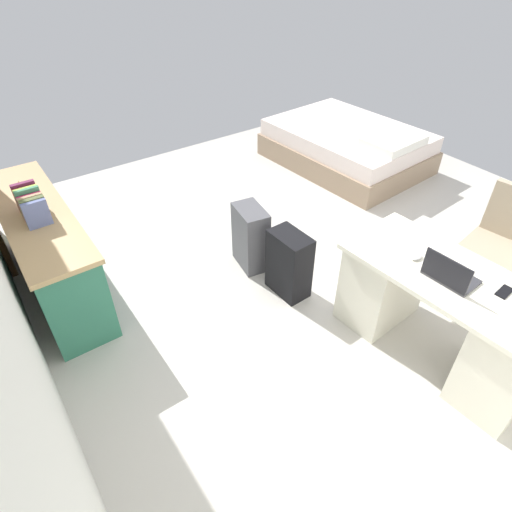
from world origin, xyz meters
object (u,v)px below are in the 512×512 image
at_px(bed, 347,146).
at_px(suitcase_black, 289,264).
at_px(figurine_small, 21,187).
at_px(credenza, 48,250).
at_px(cell_phone_near_laptop, 504,292).
at_px(office_chair, 496,251).
at_px(suitcase_spare_grey, 251,237).
at_px(computer_mouse, 417,256).
at_px(laptop, 449,275).
at_px(desk, 441,313).

xyz_separation_m(bed, suitcase_black, (-1.47, 2.15, 0.05)).
distance_m(suitcase_black, figurine_small, 2.29).
xyz_separation_m(credenza, cell_phone_near_laptop, (-2.61, -2.15, 0.34)).
height_order(bed, cell_phone_near_laptop, cell_phone_near_laptop).
xyz_separation_m(office_chair, suitcase_spare_grey, (1.46, 1.42, -0.12)).
bearing_deg(office_chair, cell_phone_near_laptop, 117.45).
relative_size(office_chair, computer_mouse, 9.40).
distance_m(suitcase_black, laptop, 1.27).
distance_m(suitcase_black, computer_mouse, 1.04).
bearing_deg(credenza, bed, -86.10).
distance_m(cell_phone_near_laptop, figurine_small, 3.65).
bearing_deg(suitcase_black, suitcase_spare_grey, 3.80).
height_order(credenza, figurine_small, figurine_small).
height_order(credenza, computer_mouse, credenza).
distance_m(office_chair, credenza, 3.68).
height_order(bed, figurine_small, figurine_small).
relative_size(suitcase_black, cell_phone_near_laptop, 4.29).
distance_m(desk, laptop, 0.40).
bearing_deg(office_chair, computer_mouse, 83.20).
relative_size(office_chair, figurine_small, 8.55).
xyz_separation_m(credenza, computer_mouse, (-2.07, -1.99, 0.35)).
distance_m(credenza, figurine_small, 0.56).
xyz_separation_m(office_chair, figurine_small, (2.53, 2.96, 0.40)).
bearing_deg(office_chair, desk, 99.19).
relative_size(suitcase_black, laptop, 1.81).
xyz_separation_m(suitcase_spare_grey, cell_phone_near_laptop, (-1.88, -0.61, 0.43)).
bearing_deg(bed, credenza, 93.90).
height_order(bed, suitcase_spare_grey, suitcase_spare_grey).
height_order(office_chair, credenza, office_chair).
relative_size(desk, credenza, 0.82).
distance_m(credenza, cell_phone_near_laptop, 3.40).
distance_m(credenza, suitcase_spare_grey, 1.71).
xyz_separation_m(credenza, suitcase_black, (-1.22, -1.59, -0.09)).
xyz_separation_m(suitcase_spare_grey, laptop, (-1.60, -0.42, 0.48)).
bearing_deg(figurine_small, cell_phone_near_laptop, -143.83).
bearing_deg(suitcase_spare_grey, suitcase_black, -164.70).
height_order(suitcase_black, cell_phone_near_laptop, cell_phone_near_laptop).
distance_m(laptop, figurine_small, 3.32).
bearing_deg(desk, cell_phone_near_laptop, -156.88).
xyz_separation_m(computer_mouse, cell_phone_near_laptop, (-0.54, -0.17, -0.01)).
relative_size(computer_mouse, figurine_small, 0.91).
height_order(suitcase_black, computer_mouse, computer_mouse).
relative_size(laptop, computer_mouse, 3.23).
height_order(bed, suitcase_black, suitcase_black).
xyz_separation_m(desk, credenza, (2.34, 2.04, 0.01)).
bearing_deg(computer_mouse, laptop, 170.98).
xyz_separation_m(desk, suitcase_black, (1.12, 0.45, -0.09)).
bearing_deg(desk, computer_mouse, 10.83).
relative_size(credenza, computer_mouse, 18.00).
height_order(bed, computer_mouse, computer_mouse).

